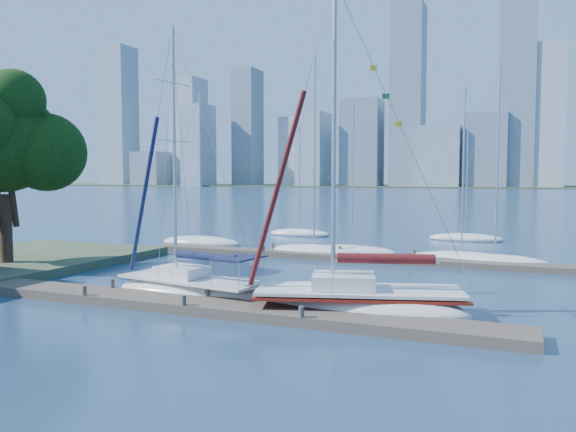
% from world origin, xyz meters
% --- Properties ---
extents(ground, '(700.00, 700.00, 0.00)m').
position_xyz_m(ground, '(0.00, 0.00, 0.00)').
color(ground, navy).
rests_on(ground, ground).
extents(near_dock, '(26.00, 2.00, 0.40)m').
position_xyz_m(near_dock, '(0.00, 0.00, 0.20)').
color(near_dock, '#483D35').
rests_on(near_dock, ground).
extents(far_dock, '(30.00, 1.80, 0.36)m').
position_xyz_m(far_dock, '(2.00, 16.00, 0.18)').
color(far_dock, '#483D35').
rests_on(far_dock, ground).
extents(far_shore, '(800.00, 100.00, 1.50)m').
position_xyz_m(far_shore, '(0.00, 320.00, 0.00)').
color(far_shore, '#38472D').
rests_on(far_shore, ground).
extents(tree, '(8.54, 7.79, 11.48)m').
position_xyz_m(tree, '(-15.45, 4.25, 7.77)').
color(tree, black).
rests_on(tree, ground).
extents(sailboat_navy, '(7.87, 3.64, 12.73)m').
position_xyz_m(sailboat_navy, '(-1.51, 2.00, 1.07)').
color(sailboat_navy, silver).
rests_on(sailboat_navy, ground).
extents(sailboat_maroon, '(9.20, 5.22, 13.67)m').
position_xyz_m(sailboat_maroon, '(6.35, 1.89, 1.04)').
color(sailboat_maroon, silver).
rests_on(sailboat_maroon, ground).
extents(bg_boat_0, '(7.33, 4.15, 12.54)m').
position_xyz_m(bg_boat_0, '(-11.41, 19.25, 0.26)').
color(bg_boat_0, silver).
rests_on(bg_boat_0, ground).
extents(bg_boat_1, '(7.19, 3.94, 14.18)m').
position_xyz_m(bg_boat_1, '(-0.99, 17.18, 0.29)').
color(bg_boat_1, silver).
rests_on(bg_boat_1, ground).
extents(bg_boat_2, '(6.64, 3.11, 10.97)m').
position_xyz_m(bg_boat_2, '(1.27, 18.89, 0.23)').
color(bg_boat_2, silver).
rests_on(bg_boat_2, ground).
extents(bg_boat_3, '(7.02, 3.26, 11.47)m').
position_xyz_m(bg_boat_3, '(8.85, 17.87, 0.24)').
color(bg_boat_3, silver).
rests_on(bg_boat_3, ground).
extents(bg_boat_4, '(6.53, 2.43, 12.48)m').
position_xyz_m(bg_boat_4, '(10.90, 17.36, 0.25)').
color(bg_boat_4, silver).
rests_on(bg_boat_4, ground).
extents(bg_boat_6, '(5.93, 1.97, 10.55)m').
position_xyz_m(bg_boat_6, '(-6.78, 29.21, 0.23)').
color(bg_boat_6, silver).
rests_on(bg_boat_6, ground).
extents(bg_boat_7, '(6.47, 3.43, 10.74)m').
position_xyz_m(bg_boat_7, '(8.02, 30.84, 0.22)').
color(bg_boat_7, silver).
rests_on(bg_boat_7, ground).
extents(skyline, '(502.46, 51.31, 105.75)m').
position_xyz_m(skyline, '(22.77, 290.36, 35.76)').
color(skyline, gray).
rests_on(skyline, ground).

